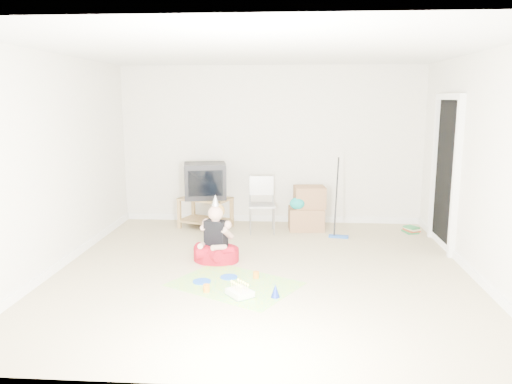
# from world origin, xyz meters

# --- Properties ---
(ground) EXTENTS (5.00, 5.00, 0.00)m
(ground) POSITION_xyz_m (0.00, 0.00, 0.00)
(ground) COLOR #BFAF89
(ground) RESTS_ON ground
(doorway_recess) EXTENTS (0.02, 0.90, 2.05)m
(doorway_recess) POSITION_xyz_m (2.48, 1.20, 1.02)
(doorway_recess) COLOR black
(doorway_recess) RESTS_ON ground
(tv_stand) EXTENTS (0.91, 0.73, 0.49)m
(tv_stand) POSITION_xyz_m (-1.03, 2.00, 0.29)
(tv_stand) COLOR olive
(tv_stand) RESTS_ON ground
(crt_tv) EXTENTS (0.74, 0.66, 0.56)m
(crt_tv) POSITION_xyz_m (-1.03, 2.00, 0.77)
(crt_tv) COLOR black
(crt_tv) RESTS_ON tv_stand
(folding_chair) EXTENTS (0.44, 0.42, 0.89)m
(folding_chair) POSITION_xyz_m (-0.11, 1.77, 0.43)
(folding_chair) COLOR #929297
(folding_chair) RESTS_ON ground
(cardboard_boxes) EXTENTS (0.60, 0.48, 0.70)m
(cardboard_boxes) POSITION_xyz_m (0.60, 1.99, 0.33)
(cardboard_boxes) COLOR #926946
(cardboard_boxes) RESTS_ON ground
(floor_mop) EXTENTS (0.31, 0.39, 1.18)m
(floor_mop) POSITION_xyz_m (1.07, 1.55, 0.26)
(floor_mop) COLOR #2251AC
(floor_mop) RESTS_ON ground
(book_pile) EXTENTS (0.25, 0.28, 0.10)m
(book_pile) POSITION_xyz_m (2.23, 1.92, 0.05)
(book_pile) COLOR #2A7E40
(book_pile) RESTS_ON ground
(seated_woman) EXTENTS (0.77, 0.77, 0.87)m
(seated_woman) POSITION_xyz_m (-0.61, 0.35, 0.19)
(seated_woman) COLOR #AA0F1F
(seated_woman) RESTS_ON ground
(party_mat) EXTENTS (1.62, 1.48, 0.01)m
(party_mat) POSITION_xyz_m (-0.28, -0.48, 0.00)
(party_mat) COLOR #FC35A2
(party_mat) RESTS_ON ground
(birthday_cake) EXTENTS (0.33, 0.34, 0.13)m
(birthday_cake) POSITION_xyz_m (-0.19, -0.83, 0.04)
(birthday_cake) COLOR white
(birthday_cake) RESTS_ON party_mat
(blue_plate_near) EXTENTS (0.26, 0.26, 0.01)m
(blue_plate_near) POSITION_xyz_m (-0.37, -0.28, 0.01)
(blue_plate_near) COLOR blue
(blue_plate_near) RESTS_ON party_mat
(blue_plate_far) EXTENTS (0.29, 0.29, 0.01)m
(blue_plate_far) POSITION_xyz_m (-0.66, -0.44, 0.01)
(blue_plate_far) COLOR blue
(blue_plate_far) RESTS_ON party_mat
(orange_cup_near) EXTENTS (0.10, 0.10, 0.08)m
(orange_cup_near) POSITION_xyz_m (-0.05, -0.28, 0.05)
(orange_cup_near) COLOR orange
(orange_cup_near) RESTS_ON party_mat
(orange_cup_far) EXTENTS (0.10, 0.10, 0.08)m
(orange_cup_far) POSITION_xyz_m (-0.56, -0.73, 0.05)
(orange_cup_far) COLOR orange
(orange_cup_far) RESTS_ON party_mat
(blue_party_hat) EXTENTS (0.14, 0.14, 0.14)m
(blue_party_hat) POSITION_xyz_m (0.19, -0.83, 0.08)
(blue_party_hat) COLOR #1932B1
(blue_party_hat) RESTS_ON party_mat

